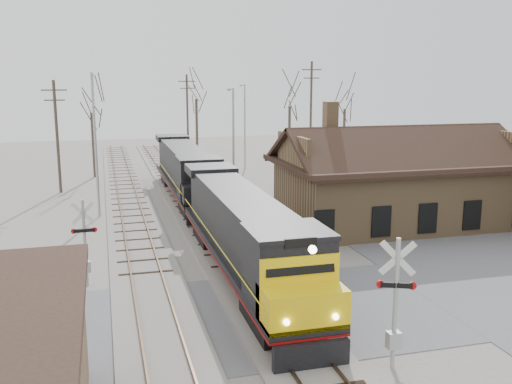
{
  "coord_description": "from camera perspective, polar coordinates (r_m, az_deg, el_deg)",
  "views": [
    {
      "loc": [
        -6.18,
        -20.74,
        9.4
      ],
      "look_at": [
        1.84,
        9.0,
        3.2
      ],
      "focal_mm": 40.0,
      "sensor_mm": 36.0,
      "label": 1
    }
  ],
  "objects": [
    {
      "name": "ground",
      "position": [
        23.59,
        1.41,
        -12.11
      ],
      "size": [
        140.0,
        140.0,
        0.0
      ],
      "primitive_type": "plane",
      "color": "gray",
      "rests_on": "ground"
    },
    {
      "name": "locomotive_lead",
      "position": [
        26.6,
        -1.09,
        -4.33
      ],
      "size": [
        2.82,
        18.88,
        4.19
      ],
      "color": "black",
      "rests_on": "ground"
    },
    {
      "name": "streetlight_c",
      "position": [
        59.5,
        -1.16,
        7.05
      ],
      "size": [
        0.25,
        2.04,
        8.76
      ],
      "color": "#A5A8AD",
      "rests_on": "ground"
    },
    {
      "name": "utility_pole_c",
      "position": [
        56.94,
        5.5,
        7.6
      ],
      "size": [
        2.0,
        0.24,
        10.95
      ],
      "color": "#382D23",
      "rests_on": "ground"
    },
    {
      "name": "track_siding",
      "position": [
        36.98,
        -12.02,
        -3.5
      ],
      "size": [
        3.4,
        90.0,
        0.24
      ],
      "color": "gray",
      "rests_on": "ground"
    },
    {
      "name": "streetlight_b",
      "position": [
        45.8,
        -2.31,
        5.65
      ],
      "size": [
        0.25,
        2.04,
        8.61
      ],
      "color": "#A5A8AD",
      "rests_on": "ground"
    },
    {
      "name": "crossbuck_near",
      "position": [
        19.28,
        13.74,
        -11.33
      ],
      "size": [
        1.2,
        0.57,
        4.46
      ],
      "rotation": [
        0.0,
        0.0,
        -0.4
      ],
      "color": "#A5A8AD",
      "rests_on": "ground"
    },
    {
      "name": "tree_e",
      "position": [
        67.17,
        8.89,
        9.0
      ],
      "size": [
        3.89,
        3.89,
        9.53
      ],
      "color": "#382D23",
      "rests_on": "ground"
    },
    {
      "name": "locomotive_trailing",
      "position": [
        45.01,
        -7.01,
        2.08
      ],
      "size": [
        2.82,
        18.88,
        3.96
      ],
      "color": "black",
      "rests_on": "ground"
    },
    {
      "name": "depot",
      "position": [
        38.09,
        13.69,
        0.47
      ],
      "size": [
        15.2,
        9.31,
        7.9
      ],
      "color": "#92724B",
      "rests_on": "ground"
    },
    {
      "name": "tree_b",
      "position": [
        56.37,
        -16.16,
        8.64
      ],
      "size": [
        4.1,
        4.1,
        10.05
      ],
      "color": "#382D23",
      "rests_on": "ground"
    },
    {
      "name": "utility_pole_a",
      "position": [
        49.5,
        -19.28,
        5.44
      ],
      "size": [
        2.0,
        0.24,
        9.21
      ],
      "color": "#382D23",
      "rests_on": "ground"
    },
    {
      "name": "tree_d",
      "position": [
        63.55,
        3.4,
        9.47
      ],
      "size": [
        4.19,
        4.19,
        10.27
      ],
      "color": "#382D23",
      "rests_on": "ground"
    },
    {
      "name": "tree_c",
      "position": [
        70.74,
        -6.01,
        10.16
      ],
      "size": [
        4.57,
        4.57,
        11.2
      ],
      "color": "#382D23",
      "rests_on": "ground"
    },
    {
      "name": "utility_pole_b",
      "position": [
        68.41,
        -6.87,
        7.7
      ],
      "size": [
        2.0,
        0.24,
        9.77
      ],
      "color": "#382D23",
      "rests_on": "ground"
    },
    {
      "name": "crossbuck_far",
      "position": [
        27.11,
        -16.72,
        -5.19
      ],
      "size": [
        1.15,
        0.3,
        4.04
      ],
      "rotation": [
        0.0,
        0.0,
        3.18
      ],
      "color": "#A5A8AD",
      "rests_on": "ground"
    },
    {
      "name": "track_main",
      "position": [
        37.45,
        -5.12,
        -3.11
      ],
      "size": [
        3.4,
        90.0,
        0.24
      ],
      "color": "gray",
      "rests_on": "ground"
    },
    {
      "name": "streetlight_a",
      "position": [
        39.97,
        -15.79,
        5.23
      ],
      "size": [
        0.25,
        2.04,
        9.75
      ],
      "color": "#A5A8AD",
      "rests_on": "ground"
    },
    {
      "name": "road",
      "position": [
        23.59,
        1.41,
        -12.07
      ],
      "size": [
        60.0,
        9.0,
        0.03
      ],
      "primitive_type": "cube",
      "color": "#59595E",
      "rests_on": "ground"
    }
  ]
}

